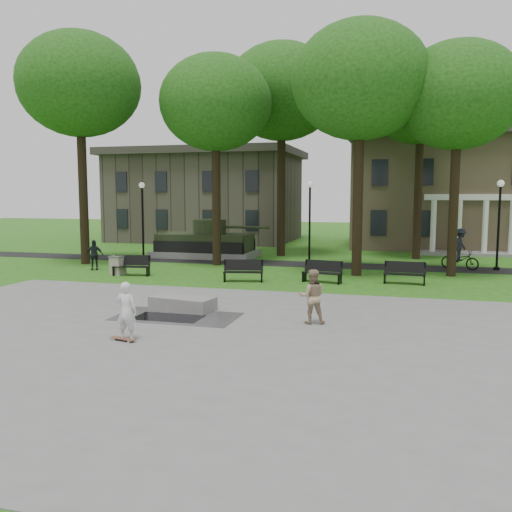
{
  "coord_description": "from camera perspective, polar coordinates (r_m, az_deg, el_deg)",
  "views": [
    {
      "loc": [
        5.65,
        -18.38,
        3.97
      ],
      "look_at": [
        -0.28,
        3.46,
        1.4
      ],
      "focal_mm": 38.0,
      "sensor_mm": 36.0,
      "label": 1
    }
  ],
  "objects": [
    {
      "name": "park_bench_3",
      "position": [
        25.01,
        15.37,
        -1.68
      ],
      "size": [
        1.83,
        0.65,
        1.0
      ],
      "rotation": [
        0.0,
        0.0,
        -0.07
      ],
      "color": "black",
      "rests_on": "ground"
    },
    {
      "name": "park_bench_2",
      "position": [
        24.73,
        6.98,
        -1.58
      ],
      "size": [
        1.85,
        0.88,
        1.0
      ],
      "rotation": [
        0.0,
        0.0,
        -0.21
      ],
      "color": "black",
      "rests_on": "ground"
    },
    {
      "name": "tree_4",
      "position": [
        35.8,
        2.72,
        16.8
      ],
      "size": [
        7.2,
        7.2,
        13.5
      ],
      "color": "black",
      "rests_on": "ground"
    },
    {
      "name": "building_left",
      "position": [
        47.87,
        -5.19,
        6.01
      ],
      "size": [
        15.0,
        10.0,
        7.2
      ],
      "primitive_type": "cube",
      "color": "#4C443D",
      "rests_on": "ground"
    },
    {
      "name": "tank_monument",
      "position": [
        34.71,
        -5.29,
        1.31
      ],
      "size": [
        7.45,
        3.4,
        2.4
      ],
      "color": "gray",
      "rests_on": "ground"
    },
    {
      "name": "trash_bin",
      "position": [
        27.71,
        -14.35,
        -0.95
      ],
      "size": [
        0.76,
        0.76,
        0.96
      ],
      "rotation": [
        0.0,
        0.0,
        -0.17
      ],
      "color": "gray",
      "rests_on": "ground"
    },
    {
      "name": "lamp_mid",
      "position": [
        31.13,
        5.68,
        4.28
      ],
      "size": [
        0.36,
        0.36,
        4.73
      ],
      "color": "black",
      "rests_on": "ground"
    },
    {
      "name": "lamp_left",
      "position": [
        34.46,
        -11.86,
        4.38
      ],
      "size": [
        0.36,
        0.36,
        4.73
      ],
      "color": "black",
      "rests_on": "ground"
    },
    {
      "name": "tree_3",
      "position": [
        28.36,
        20.51,
        15.47
      ],
      "size": [
        6.0,
        6.0,
        11.19
      ],
      "color": "black",
      "rests_on": "ground"
    },
    {
      "name": "friend_watching",
      "position": [
        16.74,
        5.92,
        -4.26
      ],
      "size": [
        0.94,
        0.81,
        1.68
      ],
      "primitive_type": "imported",
      "rotation": [
        0.0,
        0.0,
        3.37
      ],
      "color": "tan",
      "rests_on": "plaza"
    },
    {
      "name": "puddle",
      "position": [
        17.82,
        -9.2,
        -6.41
      ],
      "size": [
        2.2,
        1.2,
        0.0
      ],
      "primitive_type": "cube",
      "color": "black",
      "rests_on": "plaza"
    },
    {
      "name": "park_bench_1",
      "position": [
        24.81,
        -1.3,
        -1.51
      ],
      "size": [
        1.85,
        0.87,
        1.0
      ],
      "rotation": [
        0.0,
        0.0,
        0.2
      ],
      "color": "black",
      "rests_on": "ground"
    },
    {
      "name": "concrete_block",
      "position": [
        18.87,
        -7.73,
        -4.97
      ],
      "size": [
        2.34,
        1.35,
        0.45
      ],
      "primitive_type": "cube",
      "rotation": [
        0.0,
        0.0,
        -0.17
      ],
      "color": "gray",
      "rests_on": "plaza"
    },
    {
      "name": "tree_0",
      "position": [
        33.13,
        -18.1,
        16.71
      ],
      "size": [
        6.8,
        6.8,
        12.97
      ],
      "color": "black",
      "rests_on": "ground"
    },
    {
      "name": "park_bench_0",
      "position": [
        27.34,
        -12.92,
        -0.93
      ],
      "size": [
        1.85,
        0.8,
        1.0
      ],
      "rotation": [
        0.0,
        0.0,
        0.16
      ],
      "color": "black",
      "rests_on": "ground"
    },
    {
      "name": "tree_5",
      "position": [
        35.35,
        17.0,
        15.48
      ],
      "size": [
        6.4,
        6.4,
        12.44
      ],
      "color": "black",
      "rests_on": "ground"
    },
    {
      "name": "footpath",
      "position": [
        31.15,
        4.62,
        -0.85
      ],
      "size": [
        44.0,
        2.6,
        0.01
      ],
      "primitive_type": "cube",
      "color": "black",
      "rests_on": "ground"
    },
    {
      "name": "skateboarder",
      "position": [
        15.2,
        -13.49,
        -5.64
      ],
      "size": [
        0.59,
        0.39,
        1.61
      ],
      "primitive_type": "imported",
      "rotation": [
        0.0,
        0.0,
        3.13
      ],
      "color": "silver",
      "rests_on": "plaza"
    },
    {
      "name": "tree_1",
      "position": [
        31.01,
        -4.28,
        15.71
      ],
      "size": [
        6.2,
        6.2,
        11.63
      ],
      "color": "black",
      "rests_on": "ground"
    },
    {
      "name": "lamp_right",
      "position": [
        31.08,
        24.21,
        3.74
      ],
      "size": [
        0.36,
        0.36,
        4.73
      ],
      "color": "black",
      "rests_on": "ground"
    },
    {
      "name": "plaza",
      "position": [
        15.05,
        -7.52,
        -8.83
      ],
      "size": [
        22.0,
        16.0,
        0.02
      ],
      "primitive_type": "cube",
      "color": "gray",
      "rests_on": "ground"
    },
    {
      "name": "building_right",
      "position": [
        44.59,
        20.93,
        6.53
      ],
      "size": [
        17.0,
        12.0,
        8.6
      ],
      "color": "#9E8460",
      "rests_on": "ground"
    },
    {
      "name": "skateboard",
      "position": [
        15.3,
        -13.81,
        -8.54
      ],
      "size": [
        0.81,
        0.38,
        0.07
      ],
      "primitive_type": "cube",
      "rotation": [
        0.0,
        0.0,
        -0.24
      ],
      "color": "brown",
      "rests_on": "plaza"
    },
    {
      "name": "tree_2",
      "position": [
        27.49,
        10.93,
        17.58
      ],
      "size": [
        6.6,
        6.6,
        12.16
      ],
      "color": "black",
      "rests_on": "ground"
    },
    {
      "name": "pedestrian_walker",
      "position": [
        29.86,
        -16.7,
        0.1
      ],
      "size": [
        1.01,
        0.74,
        1.59
      ],
      "primitive_type": "imported",
      "rotation": [
        0.0,
        0.0,
        0.42
      ],
      "color": "black",
      "rests_on": "ground"
    },
    {
      "name": "ground",
      "position": [
        19.63,
        -1.86,
        -5.19
      ],
      "size": [
        120.0,
        120.0,
        0.0
      ],
      "primitive_type": "plane",
      "color": "#1E5915",
      "rests_on": "ground"
    },
    {
      "name": "cyclist",
      "position": [
        30.8,
        20.7,
        0.33
      ],
      "size": [
        2.1,
        1.44,
        2.19
      ],
      "rotation": [
        0.0,
        0.0,
        1.15
      ],
      "color": "black",
      "rests_on": "ground"
    }
  ]
}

